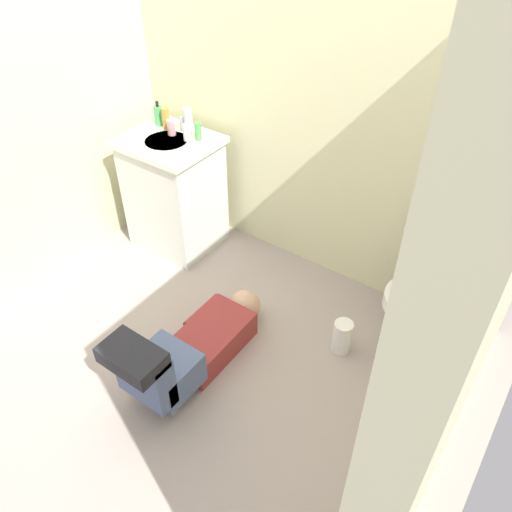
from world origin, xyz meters
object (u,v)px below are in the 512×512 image
(bottle_amber, at_px, (166,118))
(bottle_white, at_px, (187,132))
(person_plumber, at_px, (189,349))
(toilet_paper_roll, at_px, (371,472))
(soap_dispenser, at_px, (158,115))
(faucet, at_px, (182,124))
(bottle_green, at_px, (198,131))
(paper_towel_roll, at_px, (342,336))
(toiletry_bag, at_px, (467,229))
(tissue_box, at_px, (438,220))
(bottle_clear, at_px, (188,120))
(bottle_pink, at_px, (171,127))
(vanity_cabinet, at_px, (175,192))
(toilet, at_px, (422,293))

(bottle_amber, relative_size, bottle_white, 1.37)
(person_plumber, xyz_separation_m, toilet_paper_roll, (1.11, 0.01, -0.13))
(soap_dispenser, xyz_separation_m, toilet_paper_roll, (2.15, -0.98, -0.84))
(faucet, xyz_separation_m, bottle_green, (0.17, -0.03, 0.01))
(bottle_white, bearing_deg, bottle_green, 39.21)
(paper_towel_roll, bearing_deg, toiletry_bag, 45.35)
(faucet, xyz_separation_m, paper_towel_roll, (1.48, -0.38, -0.76))
(tissue_box, relative_size, soap_dispenser, 1.33)
(faucet, distance_m, bottle_green, 0.17)
(person_plumber, distance_m, toiletry_bag, 1.59)
(faucet, bearing_deg, bottle_amber, -163.74)
(paper_towel_roll, bearing_deg, bottle_clear, 164.54)
(bottle_pink, bearing_deg, vanity_cabinet, -69.09)
(toiletry_bag, relative_size, bottle_clear, 0.74)
(person_plumber, height_order, bottle_white, bottle_white)
(tissue_box, distance_m, toilet_paper_roll, 1.29)
(vanity_cabinet, distance_m, bottle_green, 0.50)
(bottle_pink, bearing_deg, toilet_paper_roll, -24.88)
(tissue_box, xyz_separation_m, paper_towel_roll, (-0.26, -0.41, -0.69))
(person_plumber, relative_size, bottle_green, 9.32)
(tissue_box, xyz_separation_m, bottle_green, (-1.57, -0.06, 0.08))
(vanity_cabinet, bearing_deg, soap_dispenser, 147.65)
(bottle_pink, height_order, bottle_green, bottle_green)
(tissue_box, bearing_deg, bottle_amber, -178.16)
(toilet, relative_size, soap_dispenser, 4.52)
(paper_towel_roll, bearing_deg, tissue_box, 58.12)
(vanity_cabinet, bearing_deg, bottle_white, 29.98)
(toiletry_bag, relative_size, paper_towel_roll, 0.58)
(toiletry_bag, bearing_deg, bottle_white, -176.64)
(person_plumber, height_order, bottle_clear, bottle_clear)
(vanity_cabinet, height_order, person_plumber, vanity_cabinet)
(bottle_white, bearing_deg, toilet_paper_roll, -26.43)
(bottle_clear, bearing_deg, person_plumber, -51.47)
(bottle_clear, bearing_deg, vanity_cabinet, -105.83)
(tissue_box, bearing_deg, bottle_clear, -179.54)
(faucet, relative_size, toiletry_bag, 0.81)
(vanity_cabinet, height_order, bottle_clear, bottle_clear)
(toilet, distance_m, bottle_green, 1.69)
(toilet_paper_roll, bearing_deg, tissue_box, 102.63)
(toilet_paper_roll, bearing_deg, toiletry_bag, 94.44)
(person_plumber, height_order, tissue_box, tissue_box)
(toilet, distance_m, bottle_clear, 1.82)
(person_plumber, bearing_deg, bottle_pink, 133.43)
(toiletry_bag, distance_m, paper_towel_roll, 0.91)
(bottle_amber, distance_m, bottle_green, 0.28)
(bottle_white, distance_m, bottle_green, 0.07)
(vanity_cabinet, xyz_separation_m, paper_towel_roll, (1.48, -0.24, -0.31))
(faucet, relative_size, bottle_clear, 0.59)
(toilet_paper_roll, bearing_deg, faucet, 153.03)
(tissue_box, relative_size, bottle_green, 1.93)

